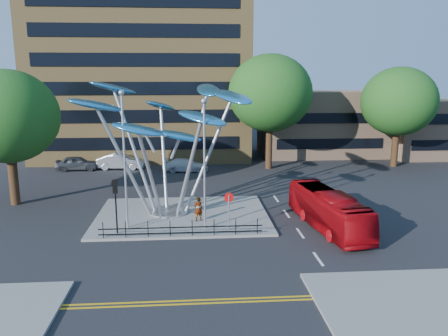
{
  "coord_description": "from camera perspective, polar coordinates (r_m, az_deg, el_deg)",
  "views": [
    {
      "loc": [
        -0.29,
        -23.77,
        9.72
      ],
      "look_at": [
        1.8,
        4.0,
        3.89
      ],
      "focal_mm": 35.0,
      "sensor_mm": 36.0,
      "label": 1
    }
  ],
  "objects": [
    {
      "name": "street_lamp_right",
      "position": [
        27.18,
        -2.58,
        2.02
      ],
      "size": [
        0.36,
        0.36,
        8.3
      ],
      "color": "#9EA0A5",
      "rests_on": "traffic_island"
    },
    {
      "name": "pedestrian_railing_front",
      "position": [
        27.08,
        -5.61,
        -8.02
      ],
      "size": [
        10.0,
        0.06,
        1.0
      ],
      "color": "black",
      "rests_on": "traffic_island"
    },
    {
      "name": "parked_car_mid",
      "position": [
        48.08,
        -13.33,
        0.84
      ],
      "size": [
        5.08,
        2.04,
        1.64
      ],
      "primitive_type": "imported",
      "rotation": [
        0.0,
        0.0,
        1.51
      ],
      "color": "#B6B9BE",
      "rests_on": "ground"
    },
    {
      "name": "ground",
      "position": [
        25.68,
        -3.4,
        -10.43
      ],
      "size": [
        120.0,
        120.0,
        0.0
      ],
      "primitive_type": "plane",
      "color": "black",
      "rests_on": "ground"
    },
    {
      "name": "pedestrian",
      "position": [
        29.58,
        -3.39,
        -5.36
      ],
      "size": [
        0.7,
        0.56,
        1.67
      ],
      "primitive_type": "imported",
      "rotation": [
        0.0,
        0.0,
        3.43
      ],
      "color": "gray",
      "rests_on": "traffic_island"
    },
    {
      "name": "traffic_island",
      "position": [
        31.3,
        -5.43,
        -6.17
      ],
      "size": [
        12.0,
        9.0,
        0.15
      ],
      "primitive_type": "cube",
      "color": "slate",
      "rests_on": "ground"
    },
    {
      "name": "tree_left",
      "position": [
        36.56,
        -26.47,
        6.01
      ],
      "size": [
        7.6,
        7.6,
        10.32
      ],
      "color": "black",
      "rests_on": "ground"
    },
    {
      "name": "low_building_far",
      "position": [
        60.3,
        25.97,
        4.72
      ],
      "size": [
        12.0,
        8.0,
        7.0
      ],
      "primitive_type": "cube",
      "color": "tan",
      "rests_on": "ground"
    },
    {
      "name": "traffic_light_island",
      "position": [
        27.62,
        -14.0,
        -3.44
      ],
      "size": [
        0.28,
        0.18,
        3.42
      ],
      "color": "black",
      "rests_on": "traffic_island"
    },
    {
      "name": "parked_car_left",
      "position": [
        48.73,
        -18.61,
        0.61
      ],
      "size": [
        4.55,
        2.02,
        1.52
      ],
      "primitive_type": "imported",
      "rotation": [
        0.0,
        0.0,
        1.62
      ],
      "color": "#43464B",
      "rests_on": "ground"
    },
    {
      "name": "brick_tower",
      "position": [
        56.31,
        -10.57,
        17.02
      ],
      "size": [
        25.0,
        15.0,
        30.0
      ],
      "primitive_type": "cube",
      "color": "olive",
      "rests_on": "ground"
    },
    {
      "name": "red_bus",
      "position": [
        29.29,
        13.42,
        -5.33
      ],
      "size": [
        3.28,
        9.12,
        2.49
      ],
      "primitive_type": "imported",
      "rotation": [
        0.0,
        0.0,
        0.14
      ],
      "color": "#96060C",
      "rests_on": "ground"
    },
    {
      "name": "low_building_near",
      "position": [
        56.47,
        12.55,
        5.74
      ],
      "size": [
        15.0,
        8.0,
        8.0
      ],
      "primitive_type": "cube",
      "color": "tan",
      "rests_on": "ground"
    },
    {
      "name": "parked_car_right",
      "position": [
        45.75,
        -4.95,
        0.37
      ],
      "size": [
        4.7,
        2.15,
        1.33
      ],
      "primitive_type": "imported",
      "rotation": [
        0.0,
        0.0,
        1.51
      ],
      "color": "silver",
      "rests_on": "ground"
    },
    {
      "name": "street_lamp_left",
      "position": [
        27.94,
        -12.93,
        2.54
      ],
      "size": [
        0.36,
        0.36,
        8.8
      ],
      "color": "#9EA0A5",
      "rests_on": "traffic_island"
    },
    {
      "name": "no_entry_sign_island",
      "position": [
        27.54,
        0.65,
        -4.85
      ],
      "size": [
        0.6,
        0.1,
        2.45
      ],
      "color": "#9EA0A5",
      "rests_on": "traffic_island"
    },
    {
      "name": "tree_right",
      "position": [
        46.55,
        6.04,
        9.69
      ],
      "size": [
        8.8,
        8.8,
        12.11
      ],
      "color": "black",
      "rests_on": "ground"
    },
    {
      "name": "double_yellow_far",
      "position": [
        19.99,
        -3.07,
        -17.26
      ],
      "size": [
        40.0,
        0.12,
        0.01
      ],
      "primitive_type": "cube",
      "color": "gold",
      "rests_on": "ground"
    },
    {
      "name": "tree_far",
      "position": [
        50.98,
        21.86,
        8.05
      ],
      "size": [
        8.0,
        8.0,
        10.81
      ],
      "color": "black",
      "rests_on": "ground"
    },
    {
      "name": "double_yellow_near",
      "position": [
        20.25,
        -3.09,
        -16.85
      ],
      "size": [
        40.0,
        0.12,
        0.01
      ],
      "primitive_type": "cube",
      "color": "gold",
      "rests_on": "ground"
    },
    {
      "name": "leaf_sculpture",
      "position": [
        30.64,
        -7.66,
        6.39
      ],
      "size": [
        12.72,
        9.54,
        9.51
      ],
      "color": "#9EA0A5",
      "rests_on": "traffic_island"
    }
  ]
}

